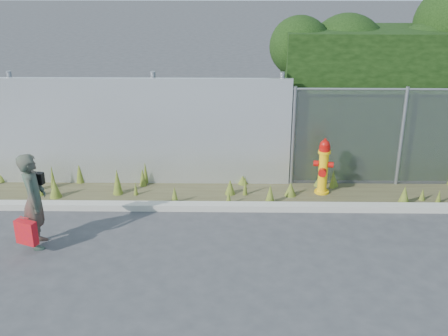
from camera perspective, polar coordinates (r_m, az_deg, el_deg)
ground at (r=8.89m, az=1.83°, el=-9.43°), size 80.00×80.00×0.00m
curb at (r=10.44m, az=1.68°, el=-3.96°), size 16.00×0.22×0.12m
weed_strip at (r=11.04m, az=1.22°, el=-2.05°), size 16.00×1.32×0.54m
corrugated_fence at (r=11.57m, az=-14.65°, el=3.56°), size 8.50×0.21×2.30m
fire_hydrant at (r=11.05m, az=10.06°, el=0.04°), size 0.38×0.34×1.15m
woman at (r=9.46m, az=-18.72°, el=-3.16°), size 0.49×0.65×1.60m
red_tote_bag at (r=9.44m, az=-19.44°, el=-6.19°), size 0.36×0.13×0.47m
black_shoulder_bag at (r=9.48m, az=-18.57°, el=-0.98°), size 0.25×0.11×0.19m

